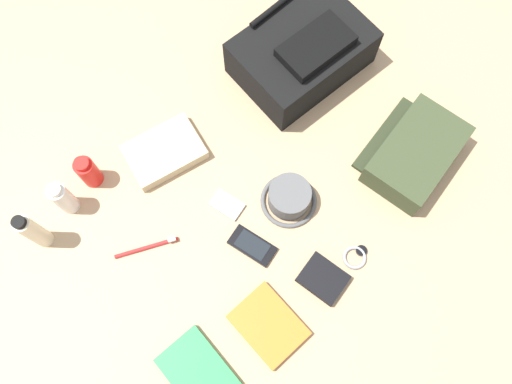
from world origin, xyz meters
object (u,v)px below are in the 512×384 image
Objects in this scene: folded_towel at (164,152)px; toiletry_pouch at (415,154)px; sunscreen_spray at (88,172)px; wallet at (323,279)px; wristwatch at (355,256)px; cell_phone at (252,246)px; toothpaste_tube at (63,198)px; paperback_novel at (200,375)px; toothbrush at (150,246)px; travel_guidebook at (268,325)px; bucket_hat at (289,198)px; lotion_bottle at (33,231)px; backpack at (302,52)px; media_player at (227,205)px.

toiletry_pouch is at bearing -44.22° from folded_towel.
sunscreen_spray reaches higher than wallet.
wallet is at bearing 171.10° from wristwatch.
cell_phone is 1.84× the size of wristwatch.
paperback_novel is at bearing -92.93° from toothpaste_tube.
toothbrush is at bearing 137.55° from cell_phone.
toothpaste_tube is 0.87× the size of toothbrush.
sunscreen_spray is 0.75× the size of toothbrush.
folded_towel is (-0.17, 0.55, 0.01)m from wristwatch.
toiletry_pouch reaches higher than travel_guidebook.
toothpaste_tube reaches higher than sunscreen_spray.
sunscreen_spray is at bearing 140.82° from toiletry_pouch.
toothpaste_tube reaches higher than cell_phone.
toiletry_pouch reaches higher than bucket_hat.
wristwatch is at bearing -60.09° from sunscreen_spray.
travel_guidebook is (0.27, -0.55, -0.07)m from lotion_bottle.
travel_guidebook is 1.12× the size of toothbrush.
wallet is (-0.39, -0.48, -0.06)m from backpack.
wallet is (0.07, -0.18, 0.01)m from cell_phone.
cell_phone is at bearing 166.30° from toiletry_pouch.
media_player is at bearing 151.86° from toiletry_pouch.
media_player is 0.23m from toothbrush.
travel_guidebook is 2.43× the size of wristwatch.
sunscreen_spray is (-0.34, 0.40, 0.02)m from bucket_hat.
toothpaste_tube reaches higher than toiletry_pouch.
cell_phone is 0.20m from wallet.
lotion_bottle is 0.54m from cell_phone.
lotion_bottle is at bearing 98.11° from paperback_novel.
lotion_bottle is 0.39m from folded_towel.
media_player is 0.85× the size of wallet.
media_player is 0.61× the size of toothbrush.
backpack is 0.42m from bucket_hat.
backpack is 5.20× the size of wristwatch.
lotion_bottle is 0.81m from wristwatch.
toothpaste_tube reaches higher than media_player.
toothbrush is at bearing -169.69° from backpack.
cell_phone is at bearing -44.85° from lotion_bottle.
wristwatch is at bearing -72.45° from folded_towel.
travel_guidebook is (0.17, -0.58, -0.05)m from toothpaste_tube.
wallet is (0.45, -0.56, -0.07)m from lotion_bottle.
sunscreen_spray is at bearing 168.76° from backpack.
cell_phone is (0.28, -0.41, -0.06)m from toothpaste_tube.
backpack reaches higher than travel_guidebook.
lotion_bottle reaches higher than backpack.
sunscreen_spray is (0.19, 0.05, -0.03)m from lotion_bottle.
sunscreen_spray is at bearing 130.14° from bucket_hat.
wallet is (-0.08, -0.21, -0.02)m from bucket_hat.
toothbrush is at bearing -138.18° from folded_towel.
travel_guidebook is at bearing -73.65° from toothpaste_tube.
paperback_novel is (0.07, -0.53, -0.07)m from lotion_bottle.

